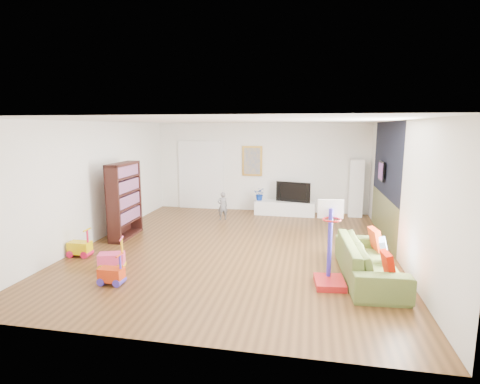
% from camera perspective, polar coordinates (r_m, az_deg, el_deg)
% --- Properties ---
extents(floor, '(6.50, 7.50, 0.00)m').
position_cam_1_polar(floor, '(8.21, -0.53, -8.41)').
color(floor, brown).
rests_on(floor, ground).
extents(ceiling, '(6.50, 7.50, 0.00)m').
position_cam_1_polar(ceiling, '(7.80, -0.56, 10.80)').
color(ceiling, white).
rests_on(ceiling, ground).
extents(wall_back, '(6.50, 0.00, 2.70)m').
position_cam_1_polar(wall_back, '(11.56, 3.13, 3.75)').
color(wall_back, silver).
rests_on(wall_back, ground).
extents(wall_front, '(6.50, 0.00, 2.70)m').
position_cam_1_polar(wall_front, '(4.36, -10.37, -6.54)').
color(wall_front, silver).
rests_on(wall_front, ground).
extents(wall_left, '(0.00, 7.50, 2.70)m').
position_cam_1_polar(wall_left, '(9.10, -21.05, 1.47)').
color(wall_left, silver).
rests_on(wall_left, ground).
extents(wall_right, '(0.00, 7.50, 2.70)m').
position_cam_1_polar(wall_right, '(7.93, 23.16, 0.19)').
color(wall_right, silver).
rests_on(wall_right, ground).
extents(navy_accent, '(0.01, 3.20, 1.70)m').
position_cam_1_polar(navy_accent, '(9.23, 21.46, 4.68)').
color(navy_accent, black).
rests_on(navy_accent, wall_right).
extents(olive_wainscot, '(0.01, 3.20, 1.00)m').
position_cam_1_polar(olive_wainscot, '(9.43, 20.95, -3.51)').
color(olive_wainscot, brown).
rests_on(olive_wainscot, wall_right).
extents(doorway, '(1.45, 0.06, 2.10)m').
position_cam_1_polar(doorway, '(11.96, -5.98, 2.47)').
color(doorway, white).
rests_on(doorway, ground).
extents(painting_back, '(0.62, 0.06, 0.92)m').
position_cam_1_polar(painting_back, '(11.54, 1.87, 4.75)').
color(painting_back, gold).
rests_on(painting_back, wall_back).
extents(artwork_right, '(0.04, 0.56, 0.46)m').
position_cam_1_polar(artwork_right, '(9.44, 20.74, 3.00)').
color(artwork_right, '#7F3F8C').
rests_on(artwork_right, wall_right).
extents(media_console, '(1.77, 0.49, 0.41)m').
position_cam_1_polar(media_console, '(11.18, 6.81, -2.46)').
color(media_console, white).
rests_on(media_console, ground).
extents(tall_cabinet, '(0.41, 0.41, 1.66)m').
position_cam_1_polar(tall_cabinet, '(11.35, 17.28, 0.56)').
color(tall_cabinet, white).
rests_on(tall_cabinet, ground).
extents(bookshelf, '(0.36, 1.22, 1.77)m').
position_cam_1_polar(bookshelf, '(9.16, -17.19, -1.22)').
color(bookshelf, '#321410').
rests_on(bookshelf, ground).
extents(sofa, '(1.00, 2.25, 0.64)m').
position_cam_1_polar(sofa, '(6.88, 19.06, -9.78)').
color(sofa, '#596B2F').
rests_on(sofa, ground).
extents(basketball_hoop, '(0.54, 0.63, 1.41)m').
position_cam_1_polar(basketball_hoop, '(6.26, 13.72, -7.76)').
color(basketball_hoop, red).
rests_on(basketball_hoop, ground).
extents(ride_on_yellow, '(0.43, 0.28, 0.57)m').
position_cam_1_polar(ride_on_yellow, '(8.22, -23.26, -7.11)').
color(ride_on_yellow, '#DAB804').
rests_on(ride_on_yellow, ground).
extents(ride_on_orange, '(0.39, 0.24, 0.53)m').
position_cam_1_polar(ride_on_orange, '(6.64, -19.05, -11.05)').
color(ride_on_orange, red).
rests_on(ride_on_orange, ground).
extents(ride_on_pink, '(0.51, 0.41, 0.60)m').
position_cam_1_polar(ride_on_pink, '(7.24, -19.03, -8.97)').
color(ride_on_pink, '#FD437D').
rests_on(ride_on_pink, ground).
extents(child, '(0.34, 0.31, 0.79)m').
position_cam_1_polar(child, '(10.49, -2.67, -2.14)').
color(child, slate).
rests_on(child, ground).
extents(tv, '(1.03, 0.38, 0.59)m').
position_cam_1_polar(tv, '(11.11, 8.25, 0.07)').
color(tv, black).
rests_on(tv, media_console).
extents(vase_plant, '(0.38, 0.34, 0.38)m').
position_cam_1_polar(vase_plant, '(11.21, 3.05, -0.29)').
color(vase_plant, navy).
rests_on(vase_plant, media_console).
extents(pillow_left, '(0.14, 0.38, 0.37)m').
position_cam_1_polar(pillow_left, '(6.24, 21.64, -10.17)').
color(pillow_left, '#A91000').
rests_on(pillow_left, sofa).
extents(pillow_center, '(0.16, 0.39, 0.38)m').
position_cam_1_polar(pillow_center, '(6.88, 21.10, -8.28)').
color(pillow_center, silver).
rests_on(pillow_center, sofa).
extents(pillow_right, '(0.18, 0.42, 0.40)m').
position_cam_1_polar(pillow_right, '(7.49, 19.94, -6.75)').
color(pillow_right, red).
rests_on(pillow_right, sofa).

